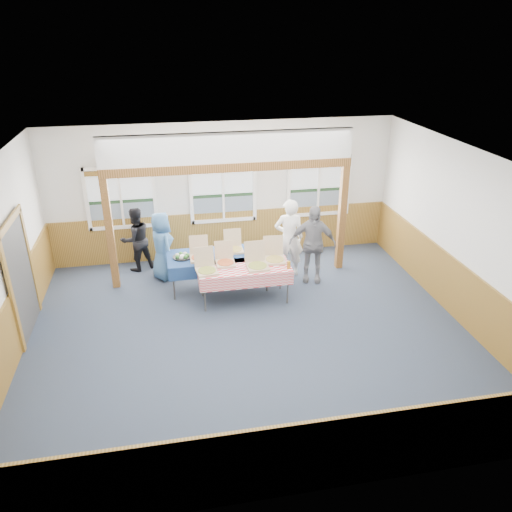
{
  "coord_description": "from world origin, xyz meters",
  "views": [
    {
      "loc": [
        -1.33,
        -7.55,
        5.15
      ],
      "look_at": [
        0.31,
        1.0,
        1.07
      ],
      "focal_mm": 35.0,
      "sensor_mm": 36.0,
      "label": 1
    }
  ],
  "objects_px": {
    "woman_white": "(289,238)",
    "man_blue": "(162,246)",
    "table_right": "(244,269)",
    "woman_black": "(136,239)",
    "table_left": "(218,257)",
    "person_grey": "(312,244)"
  },
  "relations": [
    {
      "from": "woman_white",
      "to": "woman_black",
      "type": "bearing_deg",
      "value": -9.33
    },
    {
      "from": "table_right",
      "to": "woman_black",
      "type": "relative_size",
      "value": 1.33
    },
    {
      "from": "table_right",
      "to": "person_grey",
      "type": "bearing_deg",
      "value": 32.93
    },
    {
      "from": "table_right",
      "to": "man_blue",
      "type": "xyz_separation_m",
      "value": [
        -1.58,
        1.29,
        0.06
      ]
    },
    {
      "from": "woman_white",
      "to": "woman_black",
      "type": "distance_m",
      "value": 3.43
    },
    {
      "from": "woman_black",
      "to": "man_blue",
      "type": "xyz_separation_m",
      "value": [
        0.57,
        -0.55,
        0.02
      ]
    },
    {
      "from": "person_grey",
      "to": "table_right",
      "type": "bearing_deg",
      "value": -143.38
    },
    {
      "from": "woman_white",
      "to": "man_blue",
      "type": "xyz_separation_m",
      "value": [
        -2.74,
        0.35,
        -0.12
      ]
    },
    {
      "from": "man_blue",
      "to": "person_grey",
      "type": "xyz_separation_m",
      "value": [
        3.17,
        -0.7,
        0.1
      ]
    },
    {
      "from": "table_left",
      "to": "table_right",
      "type": "height_order",
      "value": "same"
    },
    {
      "from": "woman_white",
      "to": "man_blue",
      "type": "height_order",
      "value": "woman_white"
    },
    {
      "from": "woman_white",
      "to": "man_blue",
      "type": "bearing_deg",
      "value": -1.44
    },
    {
      "from": "table_left",
      "to": "woman_black",
      "type": "bearing_deg",
      "value": 157.57
    },
    {
      "from": "table_left",
      "to": "man_blue",
      "type": "height_order",
      "value": "man_blue"
    },
    {
      "from": "man_blue",
      "to": "person_grey",
      "type": "relative_size",
      "value": 0.89
    },
    {
      "from": "table_right",
      "to": "table_left",
      "type": "bearing_deg",
      "value": 136.94
    },
    {
      "from": "woman_white",
      "to": "man_blue",
      "type": "relative_size",
      "value": 1.16
    },
    {
      "from": "table_right",
      "to": "woman_white",
      "type": "xyz_separation_m",
      "value": [
        1.16,
        0.94,
        0.18
      ]
    },
    {
      "from": "woman_black",
      "to": "man_blue",
      "type": "distance_m",
      "value": 0.79
    },
    {
      "from": "woman_white",
      "to": "woman_black",
      "type": "relative_size",
      "value": 1.2
    },
    {
      "from": "table_right",
      "to": "woman_black",
      "type": "xyz_separation_m",
      "value": [
        -2.15,
        1.84,
        0.04
      ]
    },
    {
      "from": "woman_white",
      "to": "table_left",
      "type": "bearing_deg",
      "value": 16.81
    }
  ]
}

